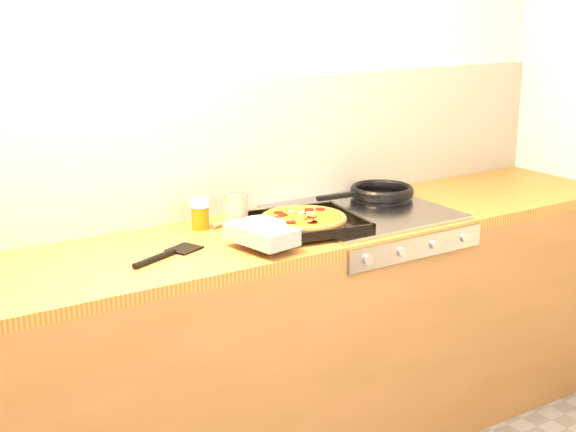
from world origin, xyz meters
TOP-DOWN VIEW (x-y plane):
  - room_shell at (0.00, 1.39)m, footprint 3.20×3.20m
  - counter_run at (0.00, 1.10)m, footprint 3.20×0.62m
  - stovetop at (0.45, 1.10)m, footprint 0.60×0.56m
  - pizza_on_tray at (0.07, 1.02)m, footprint 0.54×0.43m
  - frying_pan at (0.62, 1.20)m, footprint 0.43×0.28m
  - tomato_can at (-0.04, 1.20)m, footprint 0.10×0.10m
  - juice_glass at (-0.15, 1.26)m, footprint 0.08×0.08m
  - wooden_spoon at (0.05, 1.29)m, footprint 0.29×0.13m
  - black_spatula at (-0.38, 1.04)m, footprint 0.28×0.16m

SIDE VIEW (x-z plane):
  - counter_run at x=0.00m, z-range 0.00..0.90m
  - stovetop at x=0.45m, z-range 0.90..0.92m
  - black_spatula at x=-0.38m, z-range 0.90..0.92m
  - wooden_spoon at x=0.05m, z-range 0.90..0.92m
  - frying_pan at x=0.62m, z-range 0.92..0.96m
  - pizza_on_tray at x=0.07m, z-range 0.91..0.98m
  - juice_glass at x=-0.15m, z-range 0.90..1.01m
  - tomato_can at x=-0.04m, z-range 0.90..1.02m
  - room_shell at x=0.00m, z-range -0.45..2.75m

